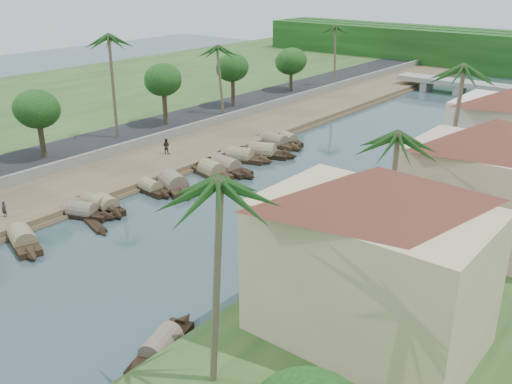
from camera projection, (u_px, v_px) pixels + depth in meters
The scene contains 38 objects.
ground at pixel (165, 246), 45.60m from camera, with size 220.00×220.00×0.00m, color #33484D.
left_bank at pixel (197, 147), 69.26m from camera, with size 10.00×180.00×0.80m, color brown.
right_bank at pixel (489, 220), 48.78m from camera, with size 16.00×180.00×1.20m, color #27451B.
road at pixel (150, 133), 74.11m from camera, with size 8.00×180.00×1.40m, color black.
retaining_wall at pixel (172, 133), 71.36m from camera, with size 0.40×180.00×1.10m, color gray.
far_left_fill at pixel (37, 104), 89.57m from camera, with size 45.00×220.00×1.35m, color #27451B.
bridge at pixel (478, 87), 97.09m from camera, with size 28.00×4.00×2.40m.
building_near at pixel (371, 254), 30.73m from camera, with size 14.85×14.85×10.20m.
building_mid at pixel (488, 181), 41.82m from camera, with size 14.11×14.11×9.70m.
sampan_2 at pixel (23, 240), 45.67m from camera, with size 8.06×3.95×2.11m.
sampan_3 at pixel (82, 212), 50.78m from camera, with size 7.12×3.96×1.95m.
sampan_4 at pixel (94, 205), 52.28m from camera, with size 7.25×2.20×2.06m.
sampan_5 at pixel (107, 206), 52.08m from camera, with size 6.44×2.87×2.03m.
sampan_6 at pixel (174, 185), 57.24m from camera, with size 8.63×4.91×2.50m.
sampan_7 at pixel (150, 188), 56.34m from camera, with size 6.63×1.90×1.80m.
sampan_8 at pixel (212, 172), 60.86m from camera, with size 7.77×3.38×2.33m.
sampan_9 at pixel (226, 167), 62.20m from camera, with size 9.43×2.76×2.33m.
sampan_10 at pixel (240, 157), 65.44m from camera, with size 8.50×4.21×2.29m.
sampan_11 at pixel (262, 153), 66.97m from camera, with size 8.80×5.06×2.47m.
sampan_12 at pixel (275, 142), 71.07m from camera, with size 9.17×2.26×2.16m.
sampan_13 at pixel (288, 140), 71.90m from camera, with size 6.66×3.90×1.88m.
sampan_14 at pixel (161, 347), 32.81m from camera, with size 3.79×7.70×1.90m.
sampan_15 at pixel (337, 227), 47.96m from camera, with size 3.63×8.40×2.21m.
sampan_16 at pixel (421, 181), 58.32m from camera, with size 2.05×8.67×2.11m.
canoe_1 at pixel (94, 224), 49.18m from camera, with size 5.50×2.36×0.88m.
canoe_2 at pixel (222, 165), 63.80m from camera, with size 5.21×1.48×0.75m.
palm_0 at pixel (209, 185), 25.07m from camera, with size 3.20×3.20×12.50m.
palm_1 at pixel (397, 138), 37.09m from camera, with size 3.20×3.20×11.00m.
palm_2 at pixel (461, 70), 46.34m from camera, with size 3.20×3.20×13.62m.
palm_5 at pixel (109, 39), 65.26m from camera, with size 3.20×3.20×13.58m.
palm_6 at pixel (221, 49), 77.32m from camera, with size 3.20×3.20×10.75m.
palm_8 at pixel (337, 28), 96.13m from camera, with size 3.20×3.20×11.53m.
tree_2 at pixel (38, 110), 60.40m from camera, with size 4.75×4.75×7.29m.
tree_3 at pixel (163, 81), 73.22m from camera, with size 4.74×4.74×7.80m.
tree_4 at pixel (233, 68), 83.10m from camera, with size 4.63×4.63×7.59m.
tree_5 at pixel (291, 62), 94.09m from camera, with size 4.97×4.97×6.86m.
person_near at pixel (4, 209), 48.64m from camera, with size 0.53×0.34×1.44m, color #282830.
person_far at pixel (166, 146), 65.15m from camera, with size 0.87×0.68×1.80m, color #2B271E.
Camera 1 is at (31.29, -27.18, 20.84)m, focal length 40.00 mm.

